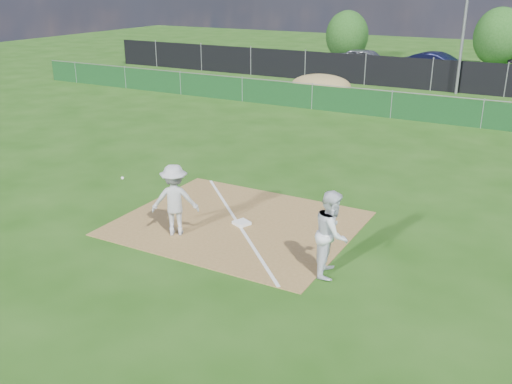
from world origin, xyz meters
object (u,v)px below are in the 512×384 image
play_at_first (175,200)px  car_left (366,60)px  runner (332,233)px  first_base (242,223)px  tree_left (347,36)px  car_mid (438,65)px  light_pole (465,20)px  tree_mid (499,37)px

play_at_first → car_left: 29.05m
runner → car_left: runner is taller
runner → play_at_first: bearing=75.1°
first_base → tree_left: (-8.78, 31.17, 1.93)m
play_at_first → car_mid: (0.27, 28.41, -0.14)m
play_at_first → car_left: play_at_first is taller
light_pole → car_mid: bearing=112.7°
runner → tree_mid: (-1.15, 34.90, 1.23)m
car_mid → car_left: bearing=96.4°
car_left → car_mid: 4.99m
tree_left → tree_mid: 10.92m
car_left → tree_left: (-2.90, 3.81, 1.21)m
light_pole → car_left: bearing=142.1°
runner → tree_mid: tree_mid is taller
tree_left → tree_mid: (10.65, 2.41, 0.20)m
light_pole → play_at_first: 23.36m
light_pole → tree_mid: bearing=87.5°
light_pole → tree_mid: (0.52, 11.86, -1.80)m
car_mid → first_base: bearing=-168.8°
runner → car_mid: 28.69m
light_pole → car_mid: size_ratio=1.69×
tree_left → runner: bearing=-70.0°
light_pole → tree_left: size_ratio=2.07×
car_left → car_mid: car_mid is taller
car_left → tree_mid: 10.04m
car_left → tree_mid: size_ratio=1.07×
tree_left → light_pole: bearing=-43.0°
play_at_first → runner: (4.19, -0.01, 0.03)m
runner → tree_mid: 34.94m
car_mid → tree_mid: tree_mid is taller
play_at_first → tree_left: tree_left is taller
car_mid → tree_left: bearing=72.1°
car_mid → tree_left: 8.95m
light_pole → first_base: size_ratio=21.22×
light_pole → play_at_first: (-2.52, -23.02, -3.06)m
car_mid → tree_left: (-7.89, 4.06, 1.20)m
car_mid → tree_mid: size_ratio=1.11×
light_pole → tree_left: light_pole is taller
runner → car_left: 30.03m
light_pole → car_mid: light_pole is taller
car_left → runner: bearing=-158.3°
car_left → tree_mid: (7.75, 6.22, 1.41)m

